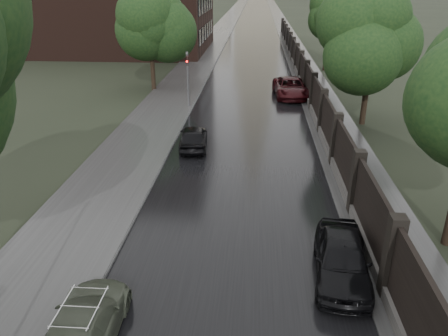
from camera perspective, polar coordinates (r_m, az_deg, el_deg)
road at (r=195.93m, az=4.38°, el=20.95°), size 8.00×420.00×0.02m
sidewalk_left at (r=196.04m, az=2.51°, el=21.02°), size 4.00×420.00×0.16m
verge_right at (r=195.99m, az=6.10°, el=20.90°), size 3.00×420.00×0.08m
fence_right at (r=38.74m, az=10.36°, el=11.75°), size 0.45×75.72×2.70m
tree_left_far at (r=36.92m, az=-9.66°, el=17.89°), size 4.25×4.25×7.39m
tree_right_b at (r=28.83m, az=18.77°, el=14.91°), size 4.08×4.08×7.01m
tree_right_c at (r=46.41m, az=13.53°, el=18.33°), size 4.08×4.08×7.01m
traffic_light at (r=31.75m, az=-4.76°, el=12.04°), size 0.16×0.32×4.00m
volga_sedan at (r=12.24m, az=-17.91°, el=-19.16°), size 1.87×4.25×1.22m
hatchback_left at (r=24.23m, az=-4.03°, el=4.08°), size 1.82×3.83×1.27m
car_right_near at (r=14.33m, az=15.16°, el=-11.28°), size 2.04×4.24×1.40m
car_right_far at (r=35.48m, az=8.70°, el=10.34°), size 2.85×5.48×1.48m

